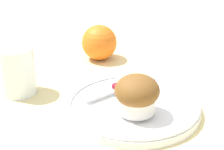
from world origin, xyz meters
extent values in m
plane|color=beige|center=(0.00, 0.00, 0.00)|extent=(3.00, 3.00, 0.00)
cylinder|color=white|center=(-0.01, -0.02, 0.01)|extent=(0.24, 0.24, 0.01)
torus|color=white|center=(-0.01, -0.02, 0.02)|extent=(0.24, 0.24, 0.01)
cylinder|color=silver|center=(-0.03, -0.05, 0.04)|extent=(0.06, 0.06, 0.03)
ellipsoid|color=brown|center=(-0.03, -0.05, 0.06)|extent=(0.08, 0.08, 0.05)
cylinder|color=silver|center=(0.02, 0.02, 0.03)|extent=(0.06, 0.06, 0.02)
cylinder|color=beige|center=(0.02, 0.02, 0.04)|extent=(0.05, 0.05, 0.00)
sphere|color=maroon|center=(-0.01, 0.04, 0.03)|extent=(0.01, 0.01, 0.01)
sphere|color=maroon|center=(0.01, 0.04, 0.03)|extent=(0.01, 0.01, 0.01)
cube|color=silver|center=(0.00, 0.04, 0.02)|extent=(0.16, 0.02, 0.00)
sphere|color=orange|center=(0.09, 0.22, 0.04)|extent=(0.08, 0.08, 0.08)
cylinder|color=silver|center=(-0.14, 0.18, 0.05)|extent=(0.07, 0.07, 0.10)
camera|label=1|loc=(-0.42, -0.46, 0.35)|focal=60.00mm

